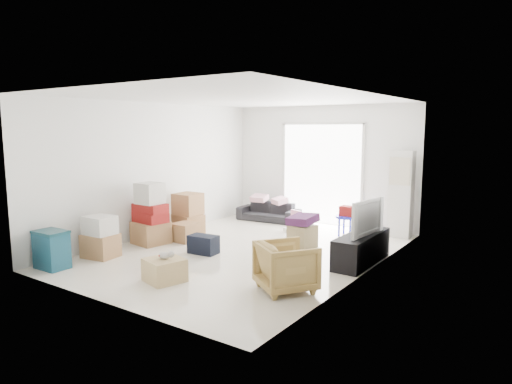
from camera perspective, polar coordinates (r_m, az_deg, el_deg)
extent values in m
cube|color=white|center=(8.31, -1.35, -8.16)|extent=(4.50, 6.00, 0.24)
cube|color=white|center=(8.01, -1.42, 12.49)|extent=(4.50, 6.00, 0.24)
cube|color=white|center=(10.70, 8.51, 3.39)|extent=(4.50, 0.24, 2.70)
cube|color=white|center=(5.82, -19.76, -0.80)|extent=(4.50, 0.24, 2.70)
cube|color=white|center=(9.61, -12.91, 2.77)|extent=(0.24, 6.00, 2.70)
cube|color=white|center=(6.91, 14.72, 0.73)|extent=(0.24, 6.00, 2.70)
cube|color=white|center=(10.59, 8.15, 2.27)|extent=(2.00, 0.01, 2.30)
cube|color=silver|center=(11.06, 3.48, 2.58)|extent=(0.06, 0.04, 2.30)
cube|color=silver|center=(10.18, 13.17, 1.91)|extent=(0.06, 0.04, 2.30)
cube|color=silver|center=(10.53, 8.25, 8.50)|extent=(2.10, 0.04, 0.06)
cube|color=silver|center=(9.60, 17.69, -0.27)|extent=(0.45, 0.30, 1.75)
cube|color=black|center=(7.69, 13.04, -6.90)|extent=(0.44, 1.46, 0.49)
imported|color=black|center=(7.61, 13.11, -4.65)|extent=(0.68, 1.05, 0.13)
imported|color=black|center=(10.85, 1.59, -2.10)|extent=(1.52, 0.57, 0.58)
cube|color=#D299A4|center=(10.95, 0.42, -0.14)|extent=(0.42, 0.35, 0.12)
cube|color=#D299A4|center=(10.59, 2.98, -0.43)|extent=(0.45, 0.43, 0.12)
imported|color=tan|center=(6.26, 3.81, -8.98)|extent=(0.97, 0.96, 0.74)
cube|color=navy|center=(7.93, -24.12, -7.71)|extent=(0.51, 0.37, 0.28)
cube|color=navy|center=(7.86, -24.24, -5.72)|extent=(0.51, 0.37, 0.28)
cube|color=#0C333D|center=(7.83, -24.31, -4.57)|extent=(0.53, 0.38, 0.04)
cube|color=#A26D49|center=(8.28, -18.84, -6.36)|extent=(0.60, 0.53, 0.40)
cube|color=silver|center=(8.20, -18.96, -3.94)|extent=(0.51, 0.42, 0.31)
cube|color=#A26D49|center=(8.97, -12.99, -4.98)|extent=(0.65, 0.65, 0.42)
cube|color=maroon|center=(8.91, -13.05, -3.08)|extent=(0.67, 0.48, 0.19)
cube|color=maroon|center=(8.88, -13.09, -1.96)|extent=(0.61, 0.40, 0.17)
cube|color=silver|center=(8.84, -13.15, -0.15)|extent=(0.44, 0.42, 0.40)
cube|color=#A26D49|center=(9.64, -8.46, -3.98)|extent=(0.65, 0.57, 0.41)
cube|color=#A26D49|center=(9.56, -8.51, -1.48)|extent=(0.50, 0.50, 0.44)
cube|color=#A26D49|center=(9.03, -8.85, -4.97)|extent=(0.43, 0.43, 0.36)
cube|color=black|center=(8.13, -6.59, -6.53)|extent=(0.53, 0.35, 0.32)
cube|color=tan|center=(8.50, 5.81, -5.53)|extent=(0.48, 0.48, 0.42)
cube|color=#471D49|center=(8.44, 5.84, -3.69)|extent=(0.50, 0.50, 0.14)
cylinder|color=#1B23C8|center=(9.49, 11.33, -3.05)|extent=(0.49, 0.49, 0.04)
cylinder|color=#1B23C8|center=(9.60, 12.25, -4.23)|extent=(0.04, 0.04, 0.38)
cylinder|color=#1B23C8|center=(9.69, 10.92, -4.08)|extent=(0.04, 0.04, 0.38)
cylinder|color=#1B23C8|center=(9.47, 10.33, -4.34)|extent=(0.04, 0.04, 0.38)
cylinder|color=#1B23C8|center=(9.38, 11.68, -4.50)|extent=(0.04, 0.04, 0.38)
cube|color=maroon|center=(9.47, 11.35, -2.34)|extent=(0.28, 0.22, 0.20)
cube|color=silver|center=(9.75, 4.69, -4.77)|extent=(0.41, 0.38, 0.08)
cube|color=pink|center=(9.81, 5.07, -3.35)|extent=(0.31, 0.14, 0.37)
cube|color=tan|center=(6.79, -11.36, -9.53)|extent=(0.61, 0.61, 0.33)
ellipsoid|color=#B2ADA8|center=(6.73, -11.41, -7.78)|extent=(0.19, 0.13, 0.10)
cube|color=#B22A1C|center=(6.73, -11.41, -7.75)|extent=(0.15, 0.13, 0.03)
sphere|color=#B2ADA8|center=(6.67, -10.58, -7.68)|extent=(0.10, 0.10, 0.10)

